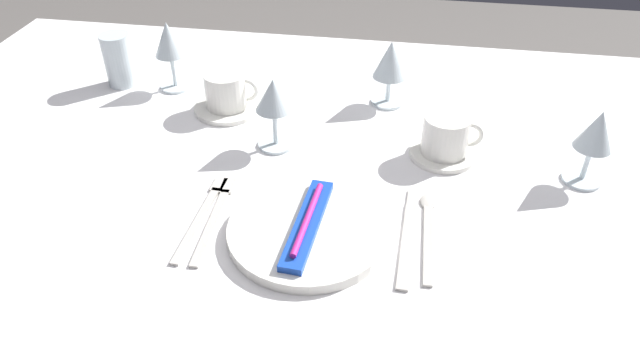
{
  "coord_description": "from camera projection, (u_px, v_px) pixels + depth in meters",
  "views": [
    {
      "loc": [
        0.15,
        -0.89,
        1.36
      ],
      "look_at": [
        0.02,
        -0.1,
        0.76
      ],
      "focal_mm": 32.7,
      "sensor_mm": 36.0,
      "label": 1
    }
  ],
  "objects": [
    {
      "name": "wine_glass_far",
      "position": [
        169.0,
        43.0,
        1.25
      ],
      "size": [
        0.07,
        0.07,
        0.15
      ],
      "color": "silver",
      "rests_on": "dining_table"
    },
    {
      "name": "wine_glass_centre",
      "position": [
        274.0,
        100.0,
        1.06
      ],
      "size": [
        0.07,
        0.07,
        0.14
      ],
      "color": "silver",
      "rests_on": "dining_table"
    },
    {
      "name": "dinner_knife",
      "position": [
        408.0,
        238.0,
        0.91
      ],
      "size": [
        0.02,
        0.23,
        0.0
      ],
      "color": "beige",
      "rests_on": "dining_table"
    },
    {
      "name": "saucer_left",
      "position": [
        228.0,
        108.0,
        1.23
      ],
      "size": [
        0.14,
        0.14,
        0.01
      ],
      "primitive_type": "cylinder",
      "color": "white",
      "rests_on": "dining_table"
    },
    {
      "name": "wine_glass_left",
      "position": [
        596.0,
        134.0,
        0.98
      ],
      "size": [
        0.07,
        0.07,
        0.14
      ],
      "color": "silver",
      "rests_on": "dining_table"
    },
    {
      "name": "fork_outer",
      "position": [
        215.0,
        215.0,
        0.95
      ],
      "size": [
        0.02,
        0.22,
        0.0
      ],
      "color": "beige",
      "rests_on": "dining_table"
    },
    {
      "name": "coffee_cup_left",
      "position": [
        227.0,
        90.0,
        1.2
      ],
      "size": [
        0.11,
        0.09,
        0.07
      ],
      "color": "white",
      "rests_on": "saucer_left"
    },
    {
      "name": "fork_inner",
      "position": [
        203.0,
        213.0,
        0.96
      ],
      "size": [
        0.03,
        0.22,
        0.0
      ],
      "color": "beige",
      "rests_on": "dining_table"
    },
    {
      "name": "saucer_right",
      "position": [
        443.0,
        153.0,
        1.09
      ],
      "size": [
        0.12,
        0.12,
        0.01
      ],
      "primitive_type": "cylinder",
      "color": "white",
      "rests_on": "dining_table"
    },
    {
      "name": "coffee_cup_right",
      "position": [
        446.0,
        134.0,
        1.07
      ],
      "size": [
        0.11,
        0.09,
        0.07
      ],
      "color": "white",
      "rests_on": "saucer_right"
    },
    {
      "name": "drink_tumbler",
      "position": [
        120.0,
        63.0,
        1.3
      ],
      "size": [
        0.06,
        0.06,
        0.12
      ],
      "color": "silver",
      "rests_on": "dining_table"
    },
    {
      "name": "wine_glass_right",
      "position": [
        390.0,
        63.0,
        1.2
      ],
      "size": [
        0.07,
        0.07,
        0.14
      ],
      "color": "silver",
      "rests_on": "dining_table"
    },
    {
      "name": "dinner_plate",
      "position": [
        308.0,
        231.0,
        0.91
      ],
      "size": [
        0.25,
        0.25,
        0.02
      ],
      "primitive_type": "cylinder",
      "color": "white",
      "rests_on": "dining_table"
    },
    {
      "name": "dining_table",
      "position": [
        320.0,
        191.0,
        1.14
      ],
      "size": [
        1.8,
        1.11,
        0.74
      ],
      "color": "white",
      "rests_on": "ground"
    },
    {
      "name": "spoon_soup",
      "position": [
        428.0,
        225.0,
        0.93
      ],
      "size": [
        0.03,
        0.21,
        0.01
      ],
      "color": "beige",
      "rests_on": "dining_table"
    },
    {
      "name": "toothbrush_package",
      "position": [
        308.0,
        223.0,
        0.9
      ],
      "size": [
        0.05,
        0.21,
        0.02
      ],
      "color": "blue",
      "rests_on": "dinner_plate"
    }
  ]
}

